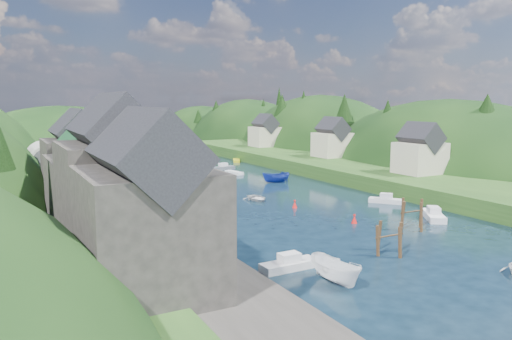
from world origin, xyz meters
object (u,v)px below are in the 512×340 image
piling_cluster_near (389,242)px  piling_cluster_far (412,217)px  channel_buoy_near (354,219)px  channel_buoy_far (295,204)px

piling_cluster_near → piling_cluster_far: 10.32m
piling_cluster_far → channel_buoy_near: piling_cluster_far is taller
piling_cluster_near → channel_buoy_far: piling_cluster_near is taller
piling_cluster_near → channel_buoy_near: (4.67, 10.71, -0.70)m
channel_buoy_near → piling_cluster_near: bearing=-113.5°
channel_buoy_near → channel_buoy_far: size_ratio=1.00×
piling_cluster_far → channel_buoy_near: bearing=128.1°
piling_cluster_near → channel_buoy_far: (3.05, 21.04, -0.70)m
piling_cluster_far → channel_buoy_near: size_ratio=3.52×
piling_cluster_near → channel_buoy_near: 11.71m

